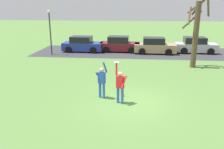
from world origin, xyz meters
TOP-DOWN VIEW (x-y plane):
  - ground_plane at (0.00, 0.00)m, footprint 120.00×120.00m
  - person_catcher at (-0.40, -0.13)m, footprint 0.58×0.53m
  - person_defender at (-1.40, 0.47)m, footprint 0.65×0.62m
  - frisbee_disc at (-0.59, -0.02)m, footprint 0.27×0.27m
  - parked_car_blue at (-5.19, 12.94)m, footprint 4.15×2.14m
  - parked_car_maroon at (-1.34, 13.31)m, footprint 4.15×2.14m
  - parked_car_tan at (2.24, 12.73)m, footprint 4.15×2.14m
  - parked_car_silver at (6.40, 13.47)m, footprint 4.15×2.14m
  - parking_strip at (0.54, 13.08)m, footprint 20.93×6.40m
  - bare_tree_tall at (4.86, 7.56)m, footprint 1.97×1.97m
  - lamppost_by_lot at (-7.87, 11.08)m, footprint 0.28×0.28m
  - field_cone_orange at (-0.32, 0.78)m, footprint 0.26×0.26m

SIDE VIEW (x-z plane):
  - ground_plane at x=0.00m, z-range 0.00..0.00m
  - parking_strip at x=0.54m, z-range 0.00..0.01m
  - field_cone_orange at x=-0.32m, z-range 0.00..0.32m
  - parked_car_blue at x=-5.19m, z-range -0.07..1.52m
  - parked_car_maroon at x=-1.34m, z-range -0.07..1.52m
  - parked_car_tan at x=2.24m, z-range -0.07..1.52m
  - parked_car_silver at x=6.40m, z-range -0.07..1.52m
  - person_defender at x=-1.40m, z-range -0.04..2.00m
  - person_catcher at x=-0.40m, z-range -0.06..2.02m
  - frisbee_disc at x=-0.59m, z-range 2.08..2.10m
  - lamppost_by_lot at x=-7.87m, z-range 0.46..4.72m
  - bare_tree_tall at x=4.86m, z-range 0.05..5.62m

